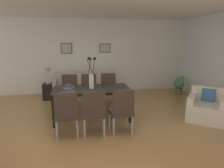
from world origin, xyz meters
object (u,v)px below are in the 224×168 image
at_px(dining_chair_far_right, 89,89).
at_px(bowl_near_left, 68,90).
at_px(dining_chair_mid_left, 122,109).
at_px(side_table, 49,91).
at_px(potted_plant, 179,84).
at_px(dining_chair_near_left, 66,112).
at_px(bowl_near_right, 69,86).
at_px(dining_table, 92,91).
at_px(centerpiece_vase, 91,77).
at_px(table_lamp, 48,72).
at_px(sofa, 85,89).
at_px(dining_chair_far_left, 94,111).
at_px(framed_picture_left, 66,48).
at_px(dining_chair_mid_right, 109,88).
at_px(armchair, 207,108).
at_px(framed_picture_center, 105,48).
at_px(dining_chair_near_right, 70,90).

bearing_deg(dining_chair_far_right, bowl_near_left, -116.10).
distance_m(dining_chair_far_right, dining_chair_mid_left, 1.85).
bearing_deg(side_table, potted_plant, -2.29).
relative_size(dining_chair_near_left, bowl_near_right, 5.41).
xyz_separation_m(dining_table, centerpiece_vase, (0.00, 0.00, 0.36)).
distance_m(dining_chair_near_left, bowl_near_left, 0.73).
distance_m(centerpiece_vase, bowl_near_right, 0.63).
bearing_deg(table_lamp, bowl_near_left, -71.14).
bearing_deg(sofa, bowl_near_left, -101.93).
relative_size(dining_chair_far_left, centerpiece_vase, 1.25).
height_order(dining_chair_far_right, framed_picture_left, framed_picture_left).
height_order(dining_chair_far_left, dining_chair_far_right, same).
xyz_separation_m(table_lamp, potted_plant, (4.38, -0.17, -0.52)).
bearing_deg(centerpiece_vase, dining_chair_near_left, -121.57).
relative_size(dining_table, framed_picture_left, 4.76).
bearing_deg(potted_plant, bowl_near_left, -153.10).
bearing_deg(dining_chair_mid_right, side_table, 152.42).
bearing_deg(armchair, bowl_near_right, 166.68).
height_order(dining_chair_near_left, bowl_near_left, dining_chair_near_left).
bearing_deg(dining_chair_near_left, side_table, 104.16).
relative_size(dining_chair_far_right, potted_plant, 1.37).
distance_m(dining_table, potted_plant, 3.57).
relative_size(dining_chair_far_left, table_lamp, 1.80).
distance_m(dining_chair_far_right, table_lamp, 1.60).
height_order(bowl_near_right, framed_picture_center, framed_picture_center).
distance_m(dining_chair_far_right, side_table, 1.58).
bearing_deg(dining_chair_far_left, dining_chair_mid_left, 0.35).
height_order(dining_chair_mid_left, side_table, dining_chair_mid_left).
bearing_deg(dining_chair_far_left, dining_table, 88.53).
xyz_separation_m(dining_chair_near_left, bowl_near_right, (0.01, 1.11, 0.27)).
distance_m(bowl_near_left, armchair, 3.27).
height_order(bowl_near_left, side_table, bowl_near_left).
xyz_separation_m(sofa, framed_picture_left, (-0.58, 0.64, 1.31)).
relative_size(bowl_near_left, side_table, 0.33).
bearing_deg(armchair, dining_table, 168.42).
bearing_deg(dining_chair_far_left, sofa, 91.44).
height_order(table_lamp, framed_picture_center, framed_picture_center).
height_order(dining_table, framed_picture_center, framed_picture_center).
xyz_separation_m(dining_chair_far_right, centerpiece_vase, (0.01, -0.88, 0.51)).
xyz_separation_m(centerpiece_vase, sofa, (-0.09, 1.90, -0.74)).
bearing_deg(bowl_near_left, dining_chair_far_left, -52.99).
relative_size(armchair, potted_plant, 1.68).
bearing_deg(dining_chair_mid_left, armchair, 9.22).
relative_size(dining_table, bowl_near_right, 10.59).
xyz_separation_m(dining_chair_far_left, table_lamp, (-1.22, 2.73, 0.38)).
bearing_deg(side_table, dining_chair_near_right, -53.99).
bearing_deg(potted_plant, table_lamp, 177.71).
bearing_deg(framed_picture_center, bowl_near_left, -113.73).
height_order(dining_chair_near_right, framed_picture_left, framed_picture_left).
height_order(sofa, table_lamp, table_lamp).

